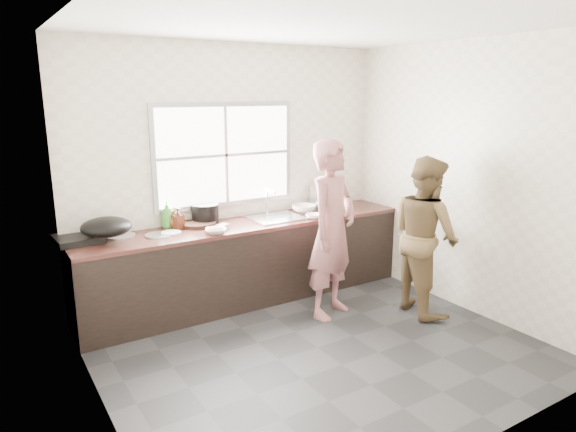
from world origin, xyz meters
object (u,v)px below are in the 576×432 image
plate_food (171,233)px  bottle_green (167,214)px  bowl_mince (216,231)px  black_pot (205,214)px  pot_lid_left (120,236)px  bottle_brown_tall (178,219)px  woman (332,235)px  cutting_board (198,224)px  burner (78,239)px  dish_rack (328,198)px  bowl_crabs (304,209)px  wok (106,227)px  glass_jar (169,223)px  pot_lid_right (159,235)px  person_side (425,235)px  bowl_held (313,215)px  bottle_brown_short (173,220)px

plate_food → bottle_green: bottle_green is taller
bowl_mince → black_pot: bearing=79.4°
plate_food → pot_lid_left: (-0.45, 0.15, -0.00)m
bottle_brown_tall → woman: bearing=-36.5°
bowl_mince → cutting_board: bearing=94.9°
burner → black_pot: bearing=1.6°
cutting_board → dish_rack: dish_rack is taller
burner → bowl_crabs: bearing=-2.6°
bottle_brown_tall → cutting_board: bearing=5.1°
wok → glass_jar: bearing=17.0°
wok → pot_lid_right: (0.47, -0.03, -0.14)m
person_side → burner: person_side is taller
dish_rack → pot_lid_left: dish_rack is taller
cutting_board → bowl_held: bearing=-17.8°
bottle_green → bowl_crabs: bearing=-5.3°
bottle_brown_short → dish_rack: dish_rack is taller
bowl_held → wok: (-2.12, 0.24, 0.11)m
bottle_green → dish_rack: (1.87, -0.17, -0.01)m
bottle_green → burner: bearing=-177.7°
black_pot → dish_rack: size_ratio=0.79×
cutting_board → bottle_brown_tall: bearing=-174.9°
pot_lid_left → pot_lid_right: size_ratio=1.09×
woman → dish_rack: (0.55, 0.82, 0.17)m
bowl_crabs → glass_jar: size_ratio=2.06×
black_pot → plate_food: black_pot is taller
woman → black_pot: 1.36m
dish_rack → pot_lid_right: 2.05m
dish_rack → pot_lid_right: dish_rack is taller
bowl_held → bottle_brown_short: bottle_brown_short is taller
person_side → cutting_board: 2.31m
bottle_green → bowl_held: bearing=-16.5°
bowl_mince → burner: burner is taller
black_pot → glass_jar: size_ratio=2.60×
bottle_brown_tall → burner: (-0.94, 0.04, -0.07)m
cutting_board → plate_food: size_ratio=1.98×
bottle_brown_tall → glass_jar: size_ratio=1.84×
wok → dish_rack: (2.51, 0.03, -0.01)m
pot_lid_left → pot_lid_right: bearing=-28.1°
bowl_mince → dish_rack: bearing=9.8°
bowl_mince → burner: bearing=161.2°
person_side → plate_food: person_side is taller
pot_lid_left → pot_lid_right: 0.36m
plate_food → dish_rack: dish_rack is taller
plate_food → pot_lid_right: plate_food is taller
person_side → bowl_crabs: person_side is taller
bottle_brown_tall → black_pot: bearing=13.4°
person_side → bowl_mince: bearing=73.9°
cutting_board → bottle_brown_short: (-0.24, 0.05, 0.06)m
woman → bowl_crabs: bearing=51.5°
bottle_brown_short → bowl_crabs: bearing=-5.1°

